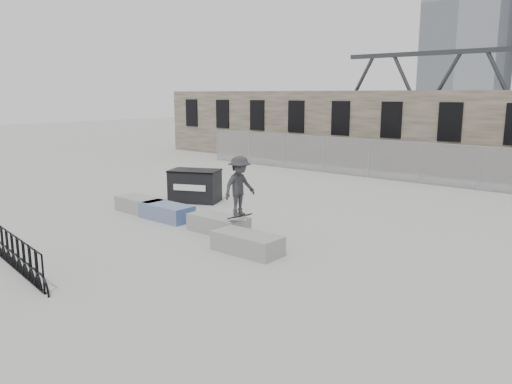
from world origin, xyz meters
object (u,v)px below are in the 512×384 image
(planter_far_left, at_px, (141,204))
(planter_center_left, at_px, (167,211))
(planter_offset, at_px, (247,242))
(planter_center_right, at_px, (218,223))
(dumpster, at_px, (195,186))
(skateboarder, at_px, (240,186))
(bike_rack, at_px, (16,254))

(planter_far_left, height_order, planter_center_left, same)
(planter_center_left, xyz_separation_m, planter_offset, (4.59, -1.02, 0.00))
(planter_center_right, height_order, dumpster, dumpster)
(dumpster, bearing_deg, planter_center_left, -87.15)
(planter_center_left, xyz_separation_m, dumpster, (-1.42, 2.70, 0.36))
(planter_center_left, relative_size, planter_offset, 1.00)
(planter_center_right, bearing_deg, planter_far_left, 177.96)
(skateboarder, bearing_deg, planter_offset, -124.70)
(dumpster, height_order, skateboarder, skateboarder)
(planter_offset, xyz_separation_m, skateboarder, (-0.96, 0.77, 1.36))
(planter_center_left, bearing_deg, dumpster, 117.73)
(planter_far_left, height_order, planter_center_right, same)
(planter_offset, relative_size, bike_rack, 0.45)
(bike_rack, bearing_deg, planter_offset, 53.66)
(planter_center_right, xyz_separation_m, dumpster, (-3.96, 2.75, 0.36))
(planter_center_left, distance_m, planter_offset, 4.70)
(planter_far_left, relative_size, planter_center_left, 1.00)
(planter_far_left, height_order, skateboarder, skateboarder)
(planter_center_right, xyz_separation_m, bike_rack, (-1.44, -5.72, 0.14))
(dumpster, bearing_deg, planter_center_right, -59.61)
(dumpster, distance_m, bike_rack, 8.83)
(dumpster, xyz_separation_m, skateboarder, (5.05, -2.95, 0.99))
(planter_center_right, bearing_deg, skateboarder, -10.62)
(bike_rack, distance_m, skateboarder, 6.19)
(bike_rack, bearing_deg, skateboarder, 65.35)
(planter_far_left, distance_m, bike_rack, 6.46)
(planter_far_left, relative_size, planter_center_right, 1.00)
(bike_rack, bearing_deg, planter_far_left, 114.67)
(planter_offset, xyz_separation_m, bike_rack, (-3.49, -4.74, 0.14))
(planter_center_left, bearing_deg, bike_rack, -79.20)
(planter_far_left, xyz_separation_m, skateboarder, (5.23, -0.35, 1.36))
(planter_far_left, distance_m, dumpster, 2.63)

